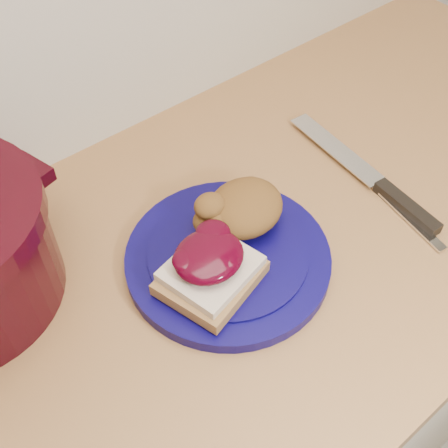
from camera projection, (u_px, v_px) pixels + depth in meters
base_cabinet at (214, 414)px, 1.07m from camera, size 4.00×0.60×0.86m
plate at (228, 258)px, 0.71m from camera, size 0.30×0.30×0.02m
sandwich at (210, 268)px, 0.66m from camera, size 0.13×0.12×0.06m
stuffing_mound at (245, 208)px, 0.72m from camera, size 0.12×0.11×0.05m
chef_knife at (386, 190)px, 0.80m from camera, size 0.05×0.29×0.02m
butter_knife at (396, 205)px, 0.78m from camera, size 0.05×0.18×0.00m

